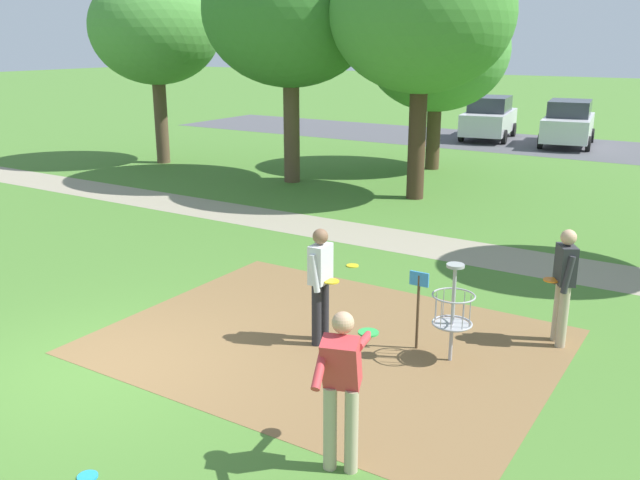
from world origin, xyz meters
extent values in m
plane|color=#47752D|center=(0.00, 0.00, 0.00)|extent=(160.00, 160.00, 0.00)
cube|color=brown|center=(2.16, 2.36, 0.00)|extent=(6.31, 4.89, 0.01)
cylinder|color=#9E9EA3|center=(3.90, 2.74, 0.68)|extent=(0.05, 0.05, 1.35)
cylinder|color=#9E9EA3|center=(3.90, 2.74, 1.37)|extent=(0.24, 0.24, 0.04)
torus|color=#9E9EA3|center=(3.90, 2.74, 0.95)|extent=(0.58, 0.58, 0.02)
torus|color=#9E9EA3|center=(3.90, 2.74, 0.55)|extent=(0.55, 0.55, 0.03)
cylinder|color=#9E9EA3|center=(3.90, 2.74, 0.53)|extent=(0.48, 0.48, 0.02)
cylinder|color=gray|center=(4.13, 2.74, 0.75)|extent=(0.01, 0.01, 0.40)
cylinder|color=gray|center=(4.09, 2.88, 0.75)|extent=(0.01, 0.01, 0.40)
cylinder|color=gray|center=(3.97, 2.96, 0.75)|extent=(0.01, 0.01, 0.40)
cylinder|color=gray|center=(3.82, 2.96, 0.75)|extent=(0.01, 0.01, 0.40)
cylinder|color=gray|center=(3.70, 2.88, 0.75)|extent=(0.01, 0.01, 0.40)
cylinder|color=gray|center=(3.66, 2.74, 0.75)|extent=(0.01, 0.01, 0.40)
cylinder|color=gray|center=(3.70, 2.60, 0.75)|extent=(0.01, 0.01, 0.40)
cylinder|color=gray|center=(3.82, 2.51, 0.75)|extent=(0.01, 0.01, 0.40)
cylinder|color=gray|center=(3.97, 2.51, 0.75)|extent=(0.01, 0.01, 0.40)
cylinder|color=gray|center=(4.09, 2.60, 0.75)|extent=(0.01, 0.01, 0.40)
cylinder|color=#4C3823|center=(3.35, 2.84, 0.55)|extent=(0.04, 0.04, 1.10)
cube|color=#3384C6|center=(3.35, 2.84, 1.05)|extent=(0.28, 0.03, 0.20)
cylinder|color=#232328|center=(2.07, 2.40, 0.46)|extent=(0.14, 0.14, 0.92)
cylinder|color=#232328|center=(2.08, 2.18, 0.46)|extent=(0.14, 0.14, 0.92)
cube|color=silver|center=(2.08, 2.29, 1.20)|extent=(0.23, 0.37, 0.56)
sphere|color=brown|center=(2.08, 2.29, 1.60)|extent=(0.22, 0.22, 0.22)
cylinder|color=silver|center=(2.09, 2.48, 1.12)|extent=(0.17, 0.10, 0.55)
cylinder|color=silver|center=(2.10, 2.10, 1.12)|extent=(0.17, 0.10, 0.55)
cylinder|color=gold|center=(2.26, 2.29, 0.97)|extent=(0.22, 0.22, 0.02)
cylinder|color=tan|center=(5.06, 3.99, 0.46)|extent=(0.14, 0.14, 0.92)
cylinder|color=tan|center=(4.95, 4.18, 0.46)|extent=(0.14, 0.14, 0.92)
cube|color=#2D2D33|center=(5.01, 4.08, 1.20)|extent=(0.37, 0.42, 0.56)
sphere|color=tan|center=(5.01, 4.08, 1.60)|extent=(0.22, 0.22, 0.22)
cylinder|color=#2D2D33|center=(5.09, 3.91, 1.12)|extent=(0.19, 0.16, 0.55)
cylinder|color=#2D2D33|center=(4.89, 4.24, 1.12)|extent=(0.19, 0.16, 0.55)
cylinder|color=orange|center=(4.85, 3.99, 0.97)|extent=(0.22, 0.22, 0.02)
cylinder|color=tan|center=(3.77, -0.23, 0.46)|extent=(0.14, 0.14, 0.92)
cylinder|color=tan|center=(3.98, -0.16, 0.46)|extent=(0.14, 0.14, 0.92)
cube|color=#D1383D|center=(3.88, -0.19, 1.20)|extent=(0.46, 0.48, 0.60)
sphere|color=tan|center=(3.86, -0.14, 1.60)|extent=(0.22, 0.22, 0.22)
cylinder|color=#D1383D|center=(3.94, 0.14, 1.32)|extent=(0.27, 0.59, 0.21)
cylinder|color=green|center=(3.85, 0.41, 1.29)|extent=(0.22, 0.22, 0.02)
cylinder|color=#D1383D|center=(3.78, -0.42, 1.25)|extent=(0.23, 0.48, 0.37)
cylinder|color=#1E93DB|center=(1.80, -1.67, 0.01)|extent=(0.21, 0.21, 0.02)
cylinder|color=gold|center=(0.76, 5.55, 0.01)|extent=(0.24, 0.24, 0.02)
cylinder|color=brown|center=(-10.65, 12.02, 1.47)|extent=(0.46, 0.46, 2.94)
ellipsoid|color=#4C8E3D|center=(-10.65, 12.02, 4.59)|extent=(4.41, 4.41, 3.75)
cylinder|color=brown|center=(-4.87, 11.70, 1.55)|extent=(0.48, 0.48, 3.10)
ellipsoid|color=#38752D|center=(-4.87, 11.70, 5.01)|extent=(5.11, 5.11, 4.34)
cylinder|color=#4C3823|center=(-2.08, 16.01, 1.08)|extent=(0.47, 0.47, 2.16)
ellipsoid|color=#4C8E3D|center=(-2.08, 16.01, 3.91)|extent=(4.66, 4.66, 3.96)
cylinder|color=#422D1E|center=(-0.70, 11.61, 1.54)|extent=(0.47, 0.47, 3.07)
ellipsoid|color=#428433|center=(-0.70, 11.61, 4.87)|extent=(4.80, 4.80, 4.08)
cube|color=#4C4C51|center=(0.00, 23.45, 0.00)|extent=(36.00, 6.00, 0.01)
cube|color=silver|center=(-2.87, 24.05, 0.75)|extent=(2.42, 4.42, 0.90)
cube|color=#2D333D|center=(-2.87, 24.05, 1.52)|extent=(1.90, 2.40, 0.64)
cylinder|color=black|center=(-3.96, 25.20, 0.30)|extent=(0.27, 0.62, 0.60)
cylinder|color=black|center=(-2.18, 25.47, 0.30)|extent=(0.27, 0.62, 0.60)
cylinder|color=black|center=(-3.57, 22.62, 0.30)|extent=(0.27, 0.62, 0.60)
cylinder|color=black|center=(-1.79, 22.90, 0.30)|extent=(0.27, 0.62, 0.60)
cube|color=silver|center=(0.53, 23.88, 0.75)|extent=(2.40, 4.42, 0.90)
cube|color=#2D333D|center=(0.53, 23.88, 1.52)|extent=(1.89, 2.39, 0.64)
cylinder|color=black|center=(-0.55, 25.04, 0.30)|extent=(0.27, 0.62, 0.60)
cylinder|color=black|center=(1.23, 25.30, 0.30)|extent=(0.27, 0.62, 0.60)
cylinder|color=black|center=(-0.17, 22.46, 0.30)|extent=(0.27, 0.62, 0.60)
cylinder|color=black|center=(1.61, 22.73, 0.30)|extent=(0.27, 0.62, 0.60)
cube|color=gray|center=(0.00, 7.60, 0.00)|extent=(40.00, 1.63, 0.00)
camera|label=1|loc=(6.92, -5.41, 4.23)|focal=38.30mm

